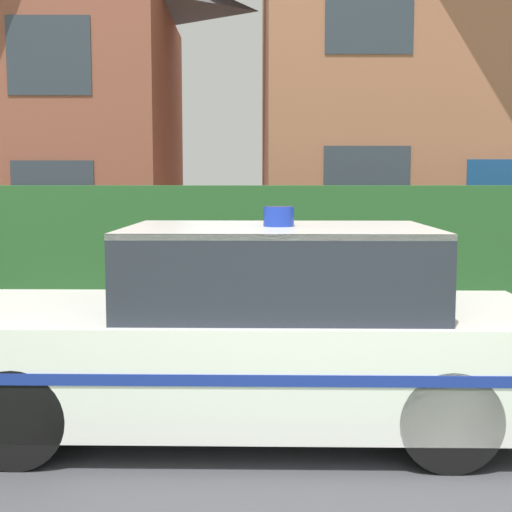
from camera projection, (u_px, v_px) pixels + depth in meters
road_strip at (298, 389)px, 6.02m from camera, size 28.00×5.23×0.01m
garden_hedge at (243, 251)px, 9.30m from camera, size 14.60×0.55×1.70m
police_car at (248, 334)px, 4.96m from camera, size 4.26×1.70×1.57m
house_right at (442, 67)px, 14.15m from camera, size 7.39×6.08×7.86m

